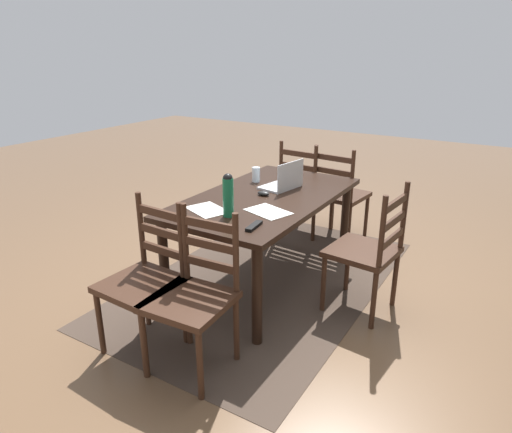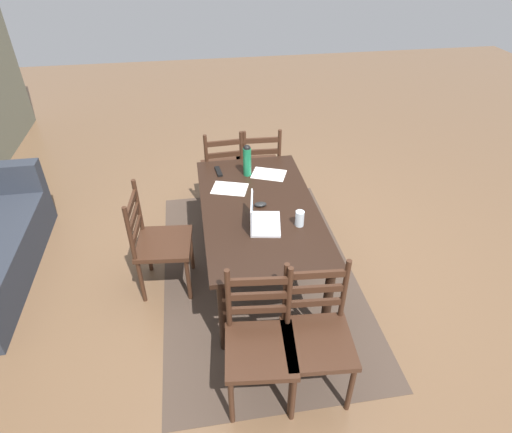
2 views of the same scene
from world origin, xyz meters
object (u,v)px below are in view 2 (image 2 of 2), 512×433
chair_right_far (224,170)px  tv_remote (219,171)px  drinking_glass (300,218)px  dining_table (259,215)px  laptop (260,219)px  chair_left_far (260,344)px  chair_right_near (258,167)px  water_bottle (247,160)px  computer_mouse (260,204)px  chair_far_head (159,243)px  chair_left_near (317,336)px

chair_right_far → tv_remote: bearing=169.9°
tv_remote → drinking_glass: bearing=114.4°
dining_table → laptop: size_ratio=4.69×
chair_left_far → dining_table: bearing=-9.2°
chair_right_near → water_bottle: size_ratio=3.22×
chair_right_near → computer_mouse: chair_right_near is taller
chair_left_far → water_bottle: 1.70m
chair_far_head → chair_left_near: bearing=-137.7°
drinking_glass → chair_left_far: bearing=151.9°
laptop → chair_far_head: bearing=72.8°
chair_left_far → drinking_glass: (0.83, -0.44, 0.33)m
water_bottle → tv_remote: bearing=71.4°
chair_far_head → laptop: 0.89m
chair_right_far → laptop: 1.41m
water_bottle → drinking_glass: (-0.82, -0.28, -0.09)m
laptop → computer_mouse: 0.26m
chair_left_near → chair_right_near: bearing=0.1°
chair_right_near → dining_table: bearing=170.7°
chair_right_near → drinking_glass: chair_right_near is taller
chair_left_far → laptop: bearing=-9.3°
dining_table → water_bottle: size_ratio=5.61×
chair_right_near → drinking_glass: size_ratio=7.70×
dining_table → laptop: (-0.24, 0.04, 0.14)m
drinking_glass → computer_mouse: 0.39m
chair_left_far → chair_far_head: (1.12, 0.65, 0.00)m
chair_left_far → drinking_glass: size_ratio=7.70×
drinking_glass → computer_mouse: size_ratio=1.23×
drinking_glass → tv_remote: bearing=30.6°
drinking_glass → water_bottle: bearing=19.0°
water_bottle → drinking_glass: size_ratio=2.39×
computer_mouse → dining_table: bearing=115.8°
chair_far_head → tv_remote: bearing=-42.8°
laptop → computer_mouse: bearing=-11.2°
dining_table → drinking_glass: size_ratio=13.44×
chair_left_near → tv_remote: bearing=15.0°
chair_left_far → drinking_glass: 0.99m
chair_left_near → tv_remote: (1.73, 0.46, 0.28)m
laptop → drinking_glass: size_ratio=2.87×
chair_left_near → laptop: size_ratio=2.69×
chair_right_near → water_bottle: (-0.60, 0.20, 0.42)m
tv_remote → chair_right_far: bearing=-106.3°
laptop → drinking_glass: (-0.05, -0.30, 0.00)m
chair_right_near → computer_mouse: size_ratio=9.50×
chair_right_far → computer_mouse: (-1.11, -0.19, 0.29)m
chair_right_near → drinking_glass: 1.45m
laptop → chair_right_far: bearing=6.1°
drinking_glass → computer_mouse: (0.30, 0.25, -0.04)m
chair_right_far → drinking_glass: size_ratio=7.70×
chair_right_far → water_bottle: (-0.60, -0.16, 0.42)m
computer_mouse → tv_remote: computer_mouse is taller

